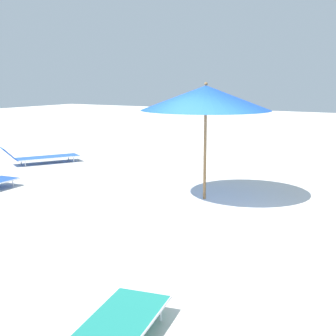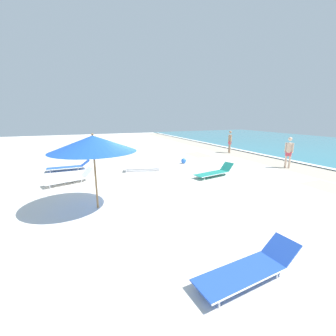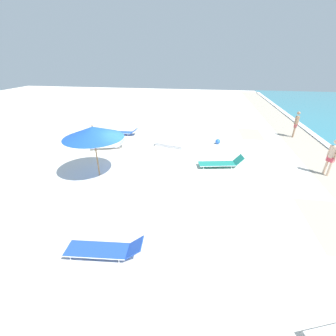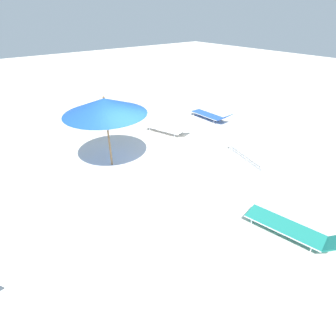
{
  "view_description": "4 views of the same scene",
  "coord_description": "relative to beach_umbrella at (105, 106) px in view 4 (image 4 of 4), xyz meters",
  "views": [
    {
      "loc": [
        -3.48,
        6.73,
        2.47
      ],
      "look_at": [
        0.19,
        0.56,
        1.11
      ],
      "focal_mm": 50.0,
      "sensor_mm": 36.0,
      "label": 1
    },
    {
      "loc": [
        7.98,
        -2.41,
        2.95
      ],
      "look_at": [
        0.41,
        0.76,
        1.02
      ],
      "focal_mm": 24.0,
      "sensor_mm": 36.0,
      "label": 2
    },
    {
      "loc": [
        9.52,
        2.85,
        5.11
      ],
      "look_at": [
        0.9,
        1.46,
        0.7
      ],
      "focal_mm": 24.0,
      "sensor_mm": 36.0,
      "label": 3
    },
    {
      "loc": [
        4.14,
        5.59,
        4.7
      ],
      "look_at": [
        0.43,
        0.91,
        1.06
      ],
      "focal_mm": 28.0,
      "sensor_mm": 36.0,
      "label": 4
    }
  ],
  "objects": [
    {
      "name": "ground_plane",
      "position": [
        -0.74,
        1.89,
        -2.18
      ],
      "size": [
        60.0,
        60.0,
        0.16
      ],
      "color": "silver"
    },
    {
      "name": "lounger_stack",
      "position": [
        -4.2,
        2.76,
        -1.98
      ],
      "size": [
        1.08,
        1.97,
        0.24
      ],
      "rotation": [
        0.0,
        0.0,
        -0.26
      ],
      "color": "white",
      "rests_on": "ground_plane"
    },
    {
      "name": "sun_lounger_beside_umbrella",
      "position": [
        -3.28,
        -0.87,
        -1.88
      ],
      "size": [
        1.23,
        2.17,
        0.56
      ],
      "rotation": [
        0.0,
        0.0,
        0.32
      ],
      "color": "white",
      "rests_on": "ground_plane"
    },
    {
      "name": "sun_lounger_under_umbrella",
      "position": [
        -1.8,
        5.76,
        -1.89
      ],
      "size": [
        1.03,
        2.29,
        0.58
      ],
      "rotation": [
        0.0,
        0.0,
        0.2
      ],
      "color": "#1E8475",
      "rests_on": "ground_plane"
    },
    {
      "name": "beach_umbrella",
      "position": [
        0.0,
        0.0,
        0.0
      ],
      "size": [
        2.66,
        2.66,
        2.42
      ],
      "color": "olive",
      "rests_on": "ground_plane"
    },
    {
      "name": "sun_lounger_near_water_right",
      "position": [
        -5.95,
        -0.93,
        -1.89
      ],
      "size": [
        0.67,
        2.22,
        0.51
      ],
      "rotation": [
        0.0,
        0.0,
        0.03
      ],
      "color": "blue",
      "rests_on": "ground_plane"
    }
  ]
}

